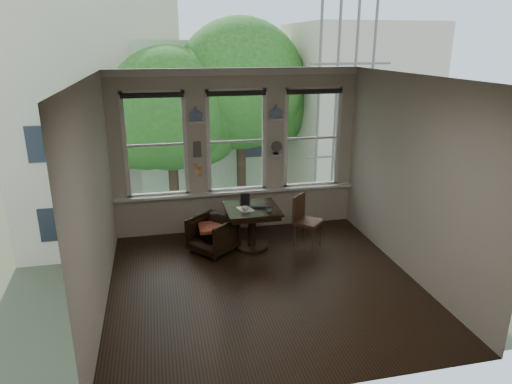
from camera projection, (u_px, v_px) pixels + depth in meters
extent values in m
plane|color=black|center=(264.00, 283.00, 6.80)|extent=(4.50, 4.50, 0.00)
plane|color=silver|center=(265.00, 77.00, 5.86)|extent=(4.50, 4.50, 0.00)
plane|color=beige|center=(236.00, 152.00, 8.42)|extent=(4.50, 0.00, 4.50)
plane|color=beige|center=(321.00, 259.00, 4.25)|extent=(4.50, 0.00, 4.50)
plane|color=beige|center=(95.00, 199.00, 5.87)|extent=(0.00, 4.50, 4.50)
plane|color=beige|center=(411.00, 178.00, 6.79)|extent=(0.00, 4.50, 4.50)
cube|color=white|center=(196.00, 122.00, 7.99)|extent=(0.26, 0.16, 0.03)
cube|color=white|center=(276.00, 119.00, 8.29)|extent=(0.26, 0.16, 0.03)
cube|color=#59544F|center=(197.00, 149.00, 8.18)|extent=(0.14, 0.06, 0.28)
imported|color=silver|center=(196.00, 114.00, 7.95)|extent=(0.24, 0.24, 0.25)
imported|color=silver|center=(276.00, 111.00, 8.25)|extent=(0.24, 0.24, 0.25)
imported|color=black|center=(213.00, 235.00, 7.74)|extent=(0.96, 0.96, 0.63)
cube|color=maroon|center=(212.00, 227.00, 7.70)|extent=(0.45, 0.45, 0.06)
imported|color=black|center=(260.00, 207.00, 7.72)|extent=(0.40, 0.30, 0.03)
imported|color=white|center=(245.00, 210.00, 7.51)|extent=(0.12, 0.12, 0.10)
imported|color=white|center=(269.00, 210.00, 7.49)|extent=(0.13, 0.13, 0.10)
cube|color=black|center=(245.00, 200.00, 7.79)|extent=(0.17, 0.10, 0.22)
cube|color=silver|center=(246.00, 209.00, 7.68)|extent=(0.29, 0.34, 0.00)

